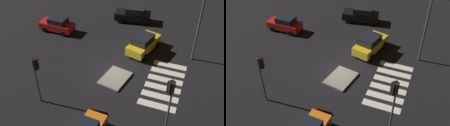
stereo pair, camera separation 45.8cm
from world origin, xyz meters
The scene contains 9 objects.
ground_plane centered at (0.00, 0.00, 0.00)m, with size 80.00×80.00×0.00m, color black.
traffic_island centered at (-0.94, -0.67, 0.09)m, with size 3.24×2.66×0.18m.
car_yellow centered at (4.37, -1.82, 0.93)m, with size 4.63×2.83×1.90m.
car_black centered at (10.23, 1.08, 0.93)m, with size 2.55×4.55×1.90m.
car_red centered at (4.79, 8.62, 0.85)m, with size 1.96×4.04×1.74m.
traffic_light_west centered at (-5.66, 4.07, 3.30)m, with size 0.53×0.54×4.35m.
traffic_light_south centered at (-5.10, -6.08, 3.61)m, with size 0.54×0.53×4.77m.
street_lamp centered at (4.70, -6.83, 4.87)m, with size 0.56×0.56×7.06m.
crosswalk_near centered at (0.00, -5.01, 0.01)m, with size 6.45×3.20×0.02m.
Camera 2 is at (-18.34, -7.47, 16.19)m, focal length 42.98 mm.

